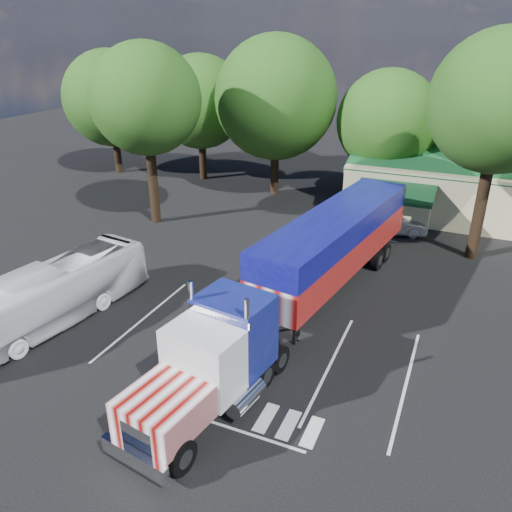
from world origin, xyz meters
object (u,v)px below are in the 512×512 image
at_px(semi_truck, 311,265).
at_px(bicycle, 286,272).
at_px(tour_bus, 51,295).
at_px(silver_sedan, 393,224).
at_px(woman, 297,328).

xyz_separation_m(semi_truck, bicycle, (-2.35, 3.03, -2.24)).
height_order(tour_bus, silver_sedan, tour_bus).
height_order(bicycle, tour_bus, tour_bus).
bearing_deg(bicycle, tour_bus, -169.95).
xyz_separation_m(semi_truck, tour_bus, (-11.15, -5.93, -1.18)).
bearing_deg(silver_sedan, tour_bus, 128.22).
distance_m(semi_truck, bicycle, 4.44).
height_order(semi_truck, woman, semi_truck).
height_order(semi_truck, bicycle, semi_truck).
xyz_separation_m(bicycle, silver_sedan, (4.46, 9.50, 0.31)).
height_order(woman, tour_bus, tour_bus).
bearing_deg(silver_sedan, woman, 157.39).
bearing_deg(tour_bus, silver_sedan, 62.11).
bearing_deg(tour_bus, semi_truck, 35.80).
bearing_deg(bicycle, woman, -100.78).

